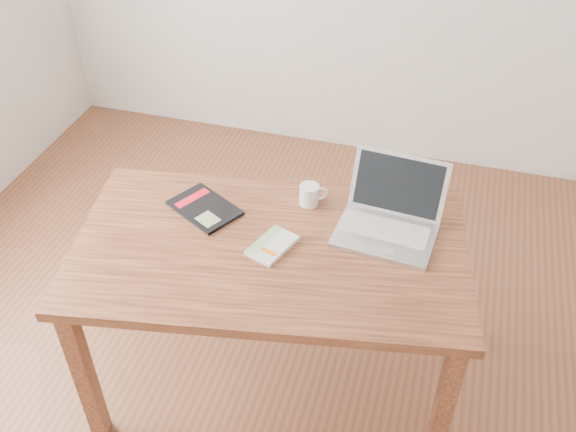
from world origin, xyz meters
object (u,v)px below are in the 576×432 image
(black_guidebook, at_px, (204,208))
(laptop, at_px, (390,217))
(desk, at_px, (271,263))
(coffee_mug, at_px, (310,194))
(white_guidebook, at_px, (272,246))

(black_guidebook, bearing_deg, laptop, -53.75)
(desk, bearing_deg, black_guidebook, 147.53)
(black_guidebook, relative_size, laptop, 0.83)
(black_guidebook, relative_size, coffee_mug, 2.98)
(black_guidebook, height_order, laptop, laptop)
(coffee_mug, bearing_deg, desk, -130.54)
(white_guidebook, xyz_separation_m, laptop, (0.38, 0.22, 0.04))
(desk, xyz_separation_m, black_guidebook, (-0.30, 0.13, 0.10))
(white_guidebook, height_order, black_guidebook, white_guidebook)
(white_guidebook, height_order, laptop, laptop)
(white_guidebook, distance_m, laptop, 0.44)
(white_guidebook, xyz_separation_m, coffee_mug, (0.07, 0.28, 0.04))
(laptop, height_order, coffee_mug, laptop)
(black_guidebook, distance_m, coffee_mug, 0.41)
(laptop, relative_size, coffee_mug, 3.60)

